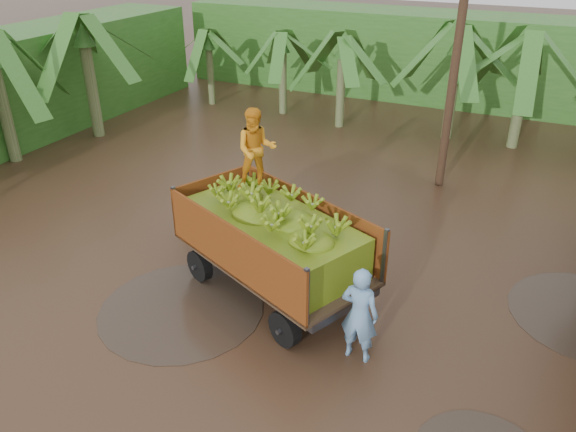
# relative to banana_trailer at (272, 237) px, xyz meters

# --- Properties ---
(ground) EXTENTS (100.00, 100.00, 0.00)m
(ground) POSITION_rel_banana_trailer_xyz_m (1.39, 0.20, -1.32)
(ground) COLOR black
(ground) RESTS_ON ground
(hedge_north) EXTENTS (22.00, 3.00, 3.60)m
(hedge_north) POSITION_rel_banana_trailer_xyz_m (-0.61, 16.20, 0.48)
(hedge_north) COLOR #2D661E
(hedge_north) RESTS_ON ground
(banana_trailer) EXTENTS (5.87, 3.60, 3.70)m
(banana_trailer) POSITION_rel_banana_trailer_xyz_m (0.00, 0.00, 0.00)
(banana_trailer) COLOR #A14C17
(banana_trailer) RESTS_ON ground
(man_blue) EXTENTS (0.69, 0.46, 1.87)m
(man_blue) POSITION_rel_banana_trailer_xyz_m (2.27, -1.16, -0.39)
(man_blue) COLOR #73A2D2
(man_blue) RESTS_ON ground
(utility_pole) EXTENTS (1.20, 0.24, 8.39)m
(utility_pole) POSITION_rel_banana_trailer_xyz_m (2.04, 6.99, 2.93)
(utility_pole) COLOR #47301E
(utility_pole) RESTS_ON ground
(banana_plants) EXTENTS (25.04, 19.74, 4.37)m
(banana_plants) POSITION_rel_banana_trailer_xyz_m (-4.28, 6.36, 0.62)
(banana_plants) COLOR #2D661E
(banana_plants) RESTS_ON ground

